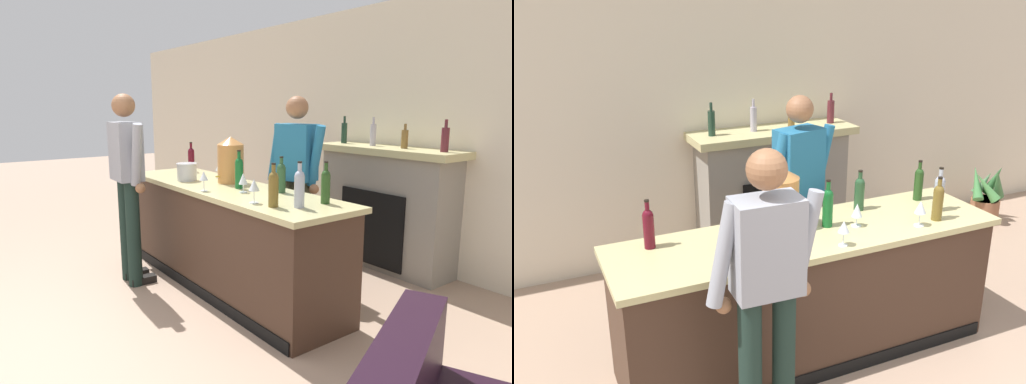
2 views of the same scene
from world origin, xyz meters
TOP-DOWN VIEW (x-y plane):
  - wall_back_panel at (0.00, 3.81)m, footprint 12.00×0.07m
  - bar_counter at (-0.17, 1.89)m, footprint 2.73×0.75m
  - fireplace_stone at (0.33, 3.55)m, footprint 1.60×0.52m
  - potted_plant_corner at (2.83, 3.22)m, footprint 0.44×0.47m
  - person_customer at (-0.80, 1.21)m, footprint 0.66×0.32m
  - person_bartender at (0.08, 2.51)m, footprint 0.65×0.37m
  - copper_dispenser at (-0.31, 2.04)m, footprint 0.25×0.29m
  - ice_bucket_steel at (-0.67, 1.76)m, footprint 0.20×0.20m
  - wine_bottle_riesling_slim at (0.90, 2.09)m, footprint 0.07×0.07m
  - wine_bottle_chardonnay_pale at (0.88, 1.84)m, footprint 0.07×0.07m
  - wine_bottle_cabernet_heavy at (0.36, 2.10)m, footprint 0.07×0.07m
  - wine_bottle_port_short at (-1.21, 2.10)m, footprint 0.07×0.07m
  - wine_bottle_rose_blush at (-0.01, 1.92)m, footprint 0.07×0.07m
  - wine_bottle_burgundy_dark at (0.76, 1.70)m, footprint 0.07×0.07m
  - wine_glass_back_row at (0.57, 1.66)m, footprint 0.08×0.08m
  - wine_glass_front_right at (0.17, 1.84)m, footprint 0.08×0.08m
  - wine_glass_mid_counter at (-0.58, 2.08)m, footprint 0.09×0.09m
  - wine_glass_front_left at (-0.08, 1.61)m, footprint 0.08×0.08m

SIDE VIEW (x-z plane):
  - potted_plant_corner at x=2.83m, z-range -0.04..0.63m
  - bar_counter at x=-0.17m, z-range 0.00..0.96m
  - fireplace_stone at x=0.33m, z-range -0.14..1.42m
  - person_bartender at x=0.08m, z-range 0.10..1.86m
  - person_customer at x=-0.80m, z-range 0.10..1.88m
  - ice_bucket_steel at x=-0.67m, z-range 0.96..1.13m
  - wine_glass_front_right at x=0.17m, z-range 0.99..1.15m
  - wine_glass_mid_counter at x=-0.58m, z-range 0.99..1.16m
  - wine_glass_front_left at x=-0.08m, z-range 1.00..1.17m
  - wine_glass_back_row at x=0.57m, z-range 1.00..1.18m
  - wine_bottle_cabernet_heavy at x=0.36m, z-range 0.94..1.25m
  - wine_bottle_riesling_slim at x=0.90m, z-range 0.94..1.26m
  - wine_bottle_burgundy_dark at x=0.76m, z-range 0.94..1.26m
  - wine_bottle_port_short at x=-1.21m, z-range 0.94..1.26m
  - wine_bottle_chardonnay_pale at x=0.88m, z-range 0.94..1.27m
  - wine_bottle_rose_blush at x=-0.01m, z-range 0.94..1.28m
  - copper_dispenser at x=-0.31m, z-range 0.96..1.39m
  - wall_back_panel at x=0.00m, z-range 0.00..2.75m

